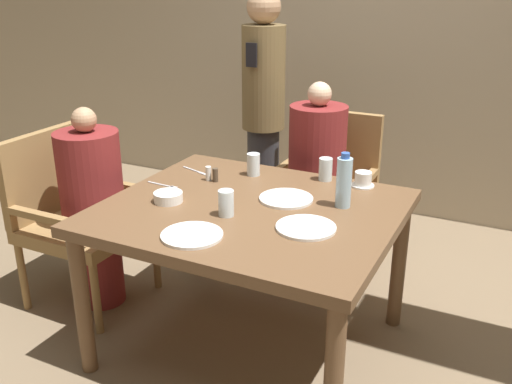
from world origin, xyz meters
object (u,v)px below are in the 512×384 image
at_px(chair_far_side, 324,185).
at_px(teacup_with_saucer, 363,180).
at_px(chair_left_side, 73,211).
at_px(diner_in_left_chair, 94,207).
at_px(standing_host, 263,111).
at_px(glass_tall_near, 326,169).
at_px(glass_tall_far, 226,203).
at_px(plate_main_left, 306,227).
at_px(plate_dessert_center, 192,235).
at_px(bowl_small, 168,197).
at_px(plate_main_right, 286,199).
at_px(water_bottle, 344,182).
at_px(diner_in_far_chair, 316,179).
at_px(glass_tall_mid, 253,164).

xyz_separation_m(chair_far_side, teacup_with_saucer, (0.37, -0.50, 0.25)).
xyz_separation_m(chair_left_side, diner_in_left_chair, (0.14, 0.00, 0.05)).
height_order(chair_far_side, standing_host, standing_host).
relative_size(glass_tall_near, glass_tall_far, 1.00).
distance_m(plate_main_left, plate_dessert_center, 0.45).
xyz_separation_m(diner_in_left_chair, plate_main_left, (1.21, -0.11, 0.18)).
bearing_deg(bowl_small, plate_dessert_center, -41.93).
bearing_deg(glass_tall_near, standing_host, 134.44).
relative_size(chair_left_side, glass_tall_far, 8.11).
height_order(plate_main_left, plate_main_right, same).
xyz_separation_m(plate_dessert_center, bowl_small, (-0.29, 0.26, 0.02)).
height_order(diner_in_left_chair, plate_main_left, diner_in_left_chair).
relative_size(bowl_small, glass_tall_far, 1.15).
relative_size(chair_left_side, standing_host, 0.57).
xyz_separation_m(plate_main_left, water_bottle, (0.06, 0.29, 0.11)).
bearing_deg(plate_main_right, bowl_small, -151.25).
bearing_deg(diner_in_left_chair, plate_dessert_center, -23.76).
height_order(plate_main_right, glass_tall_far, glass_tall_far).
relative_size(chair_far_side, water_bottle, 3.70).
bearing_deg(bowl_small, teacup_with_saucer, 38.64).
xyz_separation_m(bowl_small, glass_tall_far, (0.31, -0.02, 0.03)).
relative_size(diner_in_far_chair, glass_tall_mid, 10.10).
bearing_deg(standing_host, diner_in_left_chair, -109.92).
bearing_deg(glass_tall_near, glass_tall_mid, -165.50).
distance_m(teacup_with_saucer, water_bottle, 0.30).
distance_m(plate_main_left, teacup_with_saucer, 0.58).
distance_m(chair_far_side, plate_main_right, 0.86).
xyz_separation_m(plate_main_right, glass_tall_near, (0.07, 0.33, 0.05)).
distance_m(plate_main_right, glass_tall_mid, 0.37).
distance_m(diner_in_left_chair, plate_dessert_center, 0.94).
relative_size(diner_in_far_chair, teacup_with_saucer, 10.27).
height_order(diner_in_left_chair, standing_host, standing_host).
bearing_deg(glass_tall_far, plate_main_right, 60.44).
height_order(diner_in_left_chair, water_bottle, diner_in_left_chair).
distance_m(standing_host, glass_tall_far, 1.36).
relative_size(plate_main_right, teacup_with_saucer, 2.20).
distance_m(diner_in_far_chair, standing_host, 0.65).
relative_size(chair_left_side, teacup_with_saucer, 8.24).
height_order(teacup_with_saucer, glass_tall_mid, glass_tall_mid).
height_order(diner_in_left_chair, glass_tall_far, diner_in_left_chair).
distance_m(chair_left_side, bowl_small, 0.75).
bearing_deg(water_bottle, chair_far_side, 114.65).
distance_m(chair_left_side, water_bottle, 1.46).
distance_m(standing_host, plate_main_right, 1.18).
bearing_deg(glass_tall_mid, glass_tall_far, -75.93).
height_order(chair_far_side, teacup_with_saucer, chair_far_side).
bearing_deg(plate_main_right, diner_in_far_chair, 99.00).
distance_m(chair_far_side, water_bottle, 0.93).
relative_size(chair_left_side, plate_main_right, 3.74).
xyz_separation_m(standing_host, glass_tall_near, (0.67, -0.68, -0.08)).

